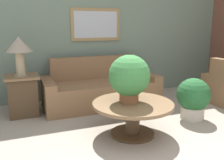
{
  "coord_description": "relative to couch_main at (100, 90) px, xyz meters",
  "views": [
    {
      "loc": [
        -1.54,
        -1.59,
        1.44
      ],
      "look_at": [
        -0.14,
        1.97,
        0.59
      ],
      "focal_mm": 40.0,
      "sensor_mm": 36.0,
      "label": 1
    }
  ],
  "objects": [
    {
      "name": "table_lamp",
      "position": [
        -1.33,
        -0.05,
        0.81
      ],
      "size": [
        0.41,
        0.41,
        0.61
      ],
      "color": "tan",
      "rests_on": "side_table"
    },
    {
      "name": "coffee_table",
      "position": [
        -0.02,
        -1.38,
        0.05
      ],
      "size": [
        1.06,
        1.06,
        0.45
      ],
      "color": "#4C3823",
      "rests_on": "ground_plane"
    },
    {
      "name": "potted_plant_on_table",
      "position": [
        -0.06,
        -1.35,
        0.51
      ],
      "size": [
        0.53,
        0.53,
        0.62
      ],
      "color": "brown",
      "rests_on": "coffee_table"
    },
    {
      "name": "couch_main",
      "position": [
        0.0,
        0.0,
        0.0
      ],
      "size": [
        2.04,
        0.9,
        0.85
      ],
      "color": "brown",
      "rests_on": "ground_plane"
    },
    {
      "name": "side_table",
      "position": [
        -1.33,
        -0.05,
        0.05
      ],
      "size": [
        0.52,
        0.52,
        0.65
      ],
      "color": "#4C3823",
      "rests_on": "ground_plane"
    },
    {
      "name": "wall_back",
      "position": [
        0.13,
        0.6,
        1.03
      ],
      "size": [
        7.71,
        0.09,
        2.6
      ],
      "color": "slate",
      "rests_on": "ground_plane"
    },
    {
      "name": "potted_plant_floor",
      "position": [
        1.09,
        -1.21,
        0.07
      ],
      "size": [
        0.51,
        0.51,
        0.65
      ],
      "color": "beige",
      "rests_on": "ground_plane"
    }
  ]
}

